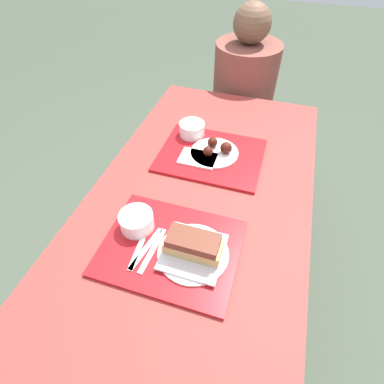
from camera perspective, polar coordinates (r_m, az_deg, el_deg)
The scene contains 15 objects.
ground_plane at distance 1.72m, azimuth 0.74°, elevation -18.59°, with size 12.00×12.00×0.00m, color #424C3D.
picnic_table at distance 1.17m, azimuth 1.04°, elevation -4.86°, with size 0.80×1.60×0.75m.
picnic_bench_far at distance 2.09m, azimuth 9.22°, elevation 11.78°, with size 0.76×0.28×0.48m.
tray_near at distance 0.96m, azimuth -4.11°, elevation -10.49°, with size 0.43×0.34×0.01m.
tray_far at distance 1.27m, azimuth 3.63°, elevation 7.03°, with size 0.43×0.34×0.01m.
bowl_coleslaw_near at distance 0.99m, azimuth -10.53°, elevation -5.34°, with size 0.11×0.11×0.06m.
brisket_sandwich_plate at distance 0.91m, azimuth 0.23°, elevation -10.64°, with size 0.22×0.22×0.09m.
plastic_fork_near at distance 0.96m, azimuth -8.76°, elevation -10.60°, with size 0.05×0.17×0.00m.
plastic_knife_near at distance 0.95m, azimuth -7.53°, elevation -10.97°, with size 0.03×0.17×0.00m.
plastic_spoon_near at distance 0.96m, azimuth -9.97°, elevation -10.24°, with size 0.03×0.17×0.00m.
condiment_packet at distance 0.99m, azimuth -1.40°, elevation -7.04°, with size 0.04×0.03×0.01m.
bowl_coleslaw_far at distance 1.36m, azimuth -0.00°, elevation 12.00°, with size 0.11×0.11×0.06m.
wings_plate_far at distance 1.26m, azimuth 4.52°, elevation 7.96°, with size 0.20×0.20×0.06m.
napkin_far at distance 1.24m, azimuth 1.12°, elevation 6.44°, with size 0.15×0.10×0.01m.
person_seated_across at distance 1.92m, azimuth 10.06°, elevation 20.57°, with size 0.37×0.37×0.67m.
Camera 1 is at (0.20, -0.71, 1.56)m, focal length 28.00 mm.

